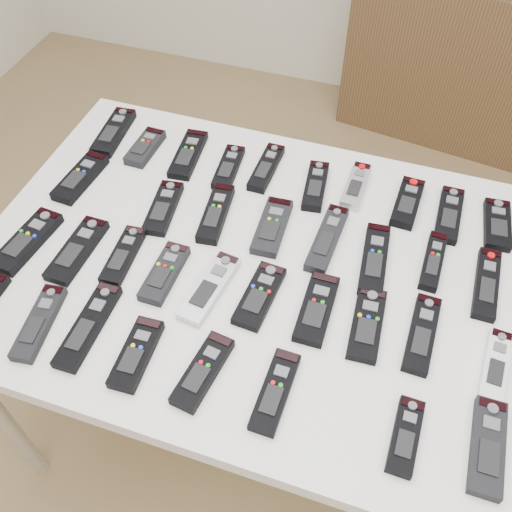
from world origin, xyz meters
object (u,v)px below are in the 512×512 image
(table, at_px, (256,278))
(remote_33, at_px, (275,391))
(remote_12, at_px, (216,213))
(remote_11, at_px, (163,208))
(remote_5, at_px, (315,186))
(remote_29, at_px, (39,323))
(remote_35, at_px, (488,447))
(remote_16, at_px, (433,261))
(remote_34, at_px, (405,436))
(remote_6, at_px, (356,186))
(remote_32, at_px, (203,371))
(remote_4, at_px, (266,168))
(remote_18, at_px, (27,241))
(remote_22, at_px, (210,288))
(remote_26, at_px, (422,334))
(remote_25, at_px, (367,324))
(remote_21, at_px, (165,273))
(remote_20, at_px, (123,255))
(remote_7, at_px, (407,203))
(remote_23, at_px, (259,296))
(remote_3, at_px, (229,167))
(remote_24, at_px, (317,308))
(remote_0, at_px, (114,132))
(remote_1, at_px, (145,147))
(remote_17, at_px, (487,284))
(remote_10, at_px, (80,177))
(remote_19, at_px, (77,250))
(remote_15, at_px, (374,259))
(remote_30, at_px, (88,326))
(remote_9, at_px, (497,225))
(remote_8, at_px, (449,215))
(remote_31, at_px, (136,354))
(remote_14, at_px, (327,239))

(table, relative_size, remote_33, 7.43)
(remote_12, bearing_deg, remote_11, -177.16)
(remote_5, bearing_deg, remote_29, -134.10)
(table, height_order, remote_35, remote_35)
(remote_12, xyz_separation_m, remote_16, (0.51, 0.02, -0.00))
(remote_16, height_order, remote_34, same)
(remote_16, bearing_deg, remote_11, -174.83)
(remote_5, height_order, remote_6, same)
(remote_11, xyz_separation_m, remote_32, (0.25, -0.37, 0.00))
(table, bearing_deg, remote_4, 103.56)
(remote_18, height_order, remote_22, remote_18)
(remote_26, bearing_deg, remote_25, -171.71)
(remote_22, height_order, remote_29, remote_29)
(remote_21, bearing_deg, remote_32, -48.70)
(remote_29, bearing_deg, remote_20, 61.60)
(remote_7, height_order, remote_23, remote_7)
(remote_3, relative_size, remote_24, 0.92)
(remote_0, xyz_separation_m, remote_33, (0.64, -0.59, -0.00))
(remote_11, bearing_deg, remote_1, 118.67)
(table, xyz_separation_m, remote_17, (0.49, 0.09, 0.07))
(remote_10, xyz_separation_m, remote_19, (0.11, -0.21, -0.00))
(remote_4, bearing_deg, remote_15, -32.63)
(remote_30, distance_m, remote_34, 0.64)
(remote_20, height_order, remote_23, same)
(remote_9, distance_m, remote_25, 0.44)
(remote_8, bearing_deg, remote_7, 176.09)
(remote_18, bearing_deg, remote_1, 79.41)
(remote_11, distance_m, remote_31, 0.40)
(remote_21, relative_size, remote_35, 0.90)
(remote_8, relative_size, remote_34, 1.23)
(remote_16, distance_m, remote_18, 0.91)
(remote_6, relative_size, remote_32, 0.95)
(remote_18, relative_size, remote_26, 1.02)
(remote_0, xyz_separation_m, remote_23, (0.55, -0.39, -0.00))
(remote_0, height_order, remote_19, remote_0)
(table, xyz_separation_m, remote_16, (0.37, 0.12, 0.07))
(remote_23, height_order, remote_31, remote_31)
(remote_11, xyz_separation_m, remote_34, (0.64, -0.38, 0.00))
(remote_3, relative_size, remote_17, 0.83)
(remote_6, height_order, remote_14, same)
(remote_15, relative_size, remote_26, 1.06)
(remote_9, distance_m, remote_22, 0.69)
(remote_5, height_order, remote_9, remote_5)
(remote_12, distance_m, remote_20, 0.24)
(remote_1, bearing_deg, remote_6, 4.93)
(remote_9, relative_size, remote_34, 1.07)
(remote_25, bearing_deg, remote_26, 3.52)
(remote_20, height_order, remote_29, remote_29)
(remote_10, bearing_deg, remote_5, 19.41)
(remote_22, height_order, remote_34, same)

